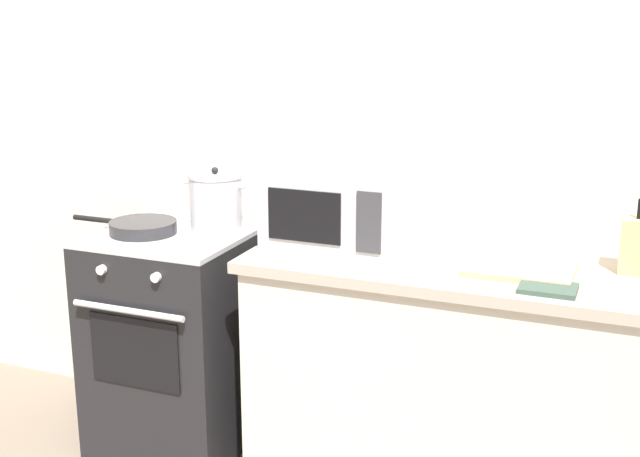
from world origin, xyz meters
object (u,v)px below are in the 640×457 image
Objects in this scene: frying_pan at (142,227)px; microwave at (338,207)px; oven_mitt at (548,288)px; cutting_board at (520,269)px; stock_pot at (216,202)px; stove at (177,339)px.

microwave is at bearing 9.73° from frying_pan.
cutting_board is at bearing 125.63° from oven_mitt.
stock_pot reaches higher than frying_pan.
microwave is at bearing -1.28° from stock_pot.
frying_pan is 2.60× the size of oven_mitt.
frying_pan is 1.30× the size of cutting_board.
frying_pan is (-0.26, -0.15, -0.09)m from stock_pot.
oven_mitt is at bearing -3.70° from frying_pan.
cutting_board is 0.20m from oven_mitt.
microwave is 1.39× the size of cutting_board.
stove is 1.57m from oven_mitt.
microwave is (0.68, 0.08, 0.61)m from stove.
frying_pan reaches higher than stove.
microwave reaches higher than stock_pot.
oven_mitt is (1.49, -0.16, 0.47)m from stove.
frying_pan is at bearing -170.27° from microwave.
microwave reaches higher than oven_mitt.
microwave is at bearing 173.60° from cutting_board.
stove is at bearing -149.46° from stock_pot.
oven_mitt is (1.34, -0.25, -0.11)m from stock_pot.
stock_pot reaches higher than cutting_board.
stove is 1.96× the size of frying_pan.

